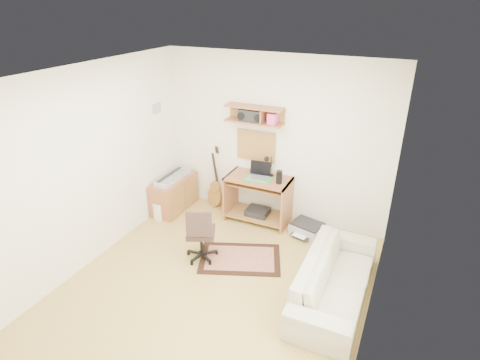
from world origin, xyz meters
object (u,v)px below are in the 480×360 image
at_px(cabinet, 174,194).
at_px(sofa, 336,272).
at_px(task_chair, 201,232).
at_px(printer, 307,228).
at_px(desk, 258,199).

xyz_separation_m(cabinet, sofa, (2.96, -1.06, 0.09)).
height_order(task_chair, cabinet, task_chair).
bearing_deg(task_chair, printer, 22.44).
xyz_separation_m(printer, sofa, (0.68, -1.24, 0.28)).
distance_m(task_chair, printer, 1.71).
relative_size(desk, task_chair, 1.21).
bearing_deg(printer, cabinet, -161.34).
bearing_deg(desk, task_chair, -103.69).
distance_m(desk, task_chair, 1.31).
relative_size(cabinet, printer, 1.97).
height_order(desk, cabinet, desk).
bearing_deg(desk, sofa, -40.27).
height_order(cabinet, sofa, sofa).
xyz_separation_m(task_chair, printer, (1.15, 1.22, -0.33)).
bearing_deg(desk, cabinet, -170.71).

